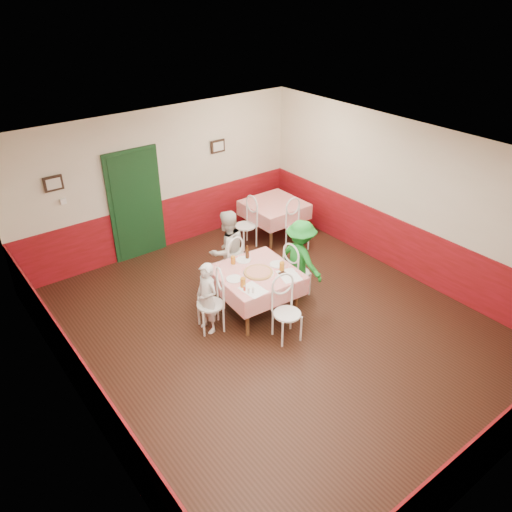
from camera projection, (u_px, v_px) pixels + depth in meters
floor at (275, 328)px, 7.93m from camera, size 7.00×7.00×0.00m
ceiling at (279, 159)px, 6.53m from camera, size 7.00×7.00×0.00m
back_wall at (161, 181)px, 9.64m from camera, size 6.00×0.10×2.80m
front_wall at (506, 393)px, 4.83m from camera, size 6.00×0.10×2.80m
left_wall at (73, 331)px, 5.65m from camera, size 0.10×7.00×2.80m
right_wall at (407, 201)px, 8.81m from camera, size 0.10×7.00×2.80m
wainscot_back at (166, 223)px, 10.08m from camera, size 6.00×0.03×1.00m
wainscot_front at (484, 454)px, 5.29m from camera, size 6.00×0.03×1.00m
wainscot_left at (87, 389)px, 6.11m from camera, size 0.03×7.00×1.00m
wainscot_right at (399, 246)px, 9.26m from camera, size 0.03×7.00×1.00m
door at (136, 206)px, 9.46m from camera, size 0.96×0.06×2.10m
picture_left at (53, 183)px, 8.32m from camera, size 0.32×0.03×0.26m
picture_right at (218, 146)px, 10.06m from camera, size 0.32×0.03×0.26m
thermostat at (63, 201)px, 8.55m from camera, size 0.10×0.03×0.10m
main_table at (256, 292)px, 8.16m from camera, size 1.30×1.30×0.77m
second_table at (274, 219)px, 10.51m from camera, size 1.12×1.12×0.77m
chair_left at (210, 305)px, 7.72m from camera, size 0.53×0.53×0.90m
chair_right at (297, 273)px, 8.53m from camera, size 0.45×0.45×0.90m
chair_far at (229, 265)px, 8.74m from camera, size 0.47×0.47×0.90m
chair_near at (287, 314)px, 7.51m from camera, size 0.50×0.50×0.90m
chair_second_a at (245, 226)px, 10.07m from camera, size 0.42×0.42×0.90m
chair_second_b at (298, 229)px, 9.95m from camera, size 0.42×0.42×0.90m
pizza at (258, 272)px, 7.93m from camera, size 0.49×0.49×0.03m
plate_left at (234, 279)px, 7.77m from camera, size 0.27×0.27×0.01m
plate_right at (277, 264)px, 8.15m from camera, size 0.27×0.27×0.01m
plate_far at (243, 260)px, 8.28m from camera, size 0.27×0.27×0.01m
glass_a at (243, 283)px, 7.55m from camera, size 0.09×0.09×0.15m
glass_b at (282, 266)px, 7.97m from camera, size 0.09×0.09×0.15m
glass_c at (233, 260)px, 8.15m from camera, size 0.08×0.08×0.14m
beer_bottle at (247, 253)px, 8.27m from camera, size 0.07×0.07×0.23m
shaker_a at (249, 291)px, 7.42m from camera, size 0.04×0.04×0.09m
shaker_b at (253, 290)px, 7.43m from camera, size 0.04×0.04×0.09m
shaker_c at (245, 288)px, 7.48m from camera, size 0.04×0.04×0.09m
menu_left at (253, 290)px, 7.52m from camera, size 0.33×0.42×0.00m
menu_right at (289, 276)px, 7.87m from camera, size 0.40×0.47×0.00m
wallet at (282, 273)px, 7.90m from camera, size 0.12×0.10×0.02m
diner_left at (207, 298)px, 7.62m from camera, size 0.32×0.46×1.18m
diner_far at (227, 250)px, 8.63m from camera, size 0.73×0.58×1.46m
diner_right at (300, 259)px, 8.43m from camera, size 0.59×0.94×1.40m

